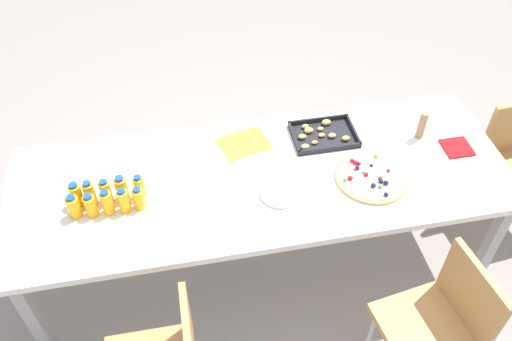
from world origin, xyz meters
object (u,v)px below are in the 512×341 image
Objects in this scene: cardboard_tube at (422,125)px; fruit_pizza at (372,176)px; juice_bottle_1 at (91,205)px; juice_bottle_2 at (107,203)px; snack_tray at (322,135)px; juice_bottle_5 at (76,195)px; napkin_stack at (457,148)px; juice_bottle_0 at (74,207)px; plate_stack at (280,193)px; juice_bottle_6 at (90,193)px; paper_folder at (244,143)px; party_table at (262,183)px; juice_bottle_8 at (122,189)px; juice_bottle_3 at (124,201)px; juice_bottle_7 at (106,192)px; juice_bottle_4 at (139,198)px; chair_near_right at (441,319)px; juice_bottle_9 at (139,187)px.

fruit_pizza is at bearing -145.45° from cardboard_tube.
juice_bottle_2 reaches higher than juice_bottle_1.
juice_bottle_1 is at bearing -165.21° from snack_tray.
juice_bottle_5 reaches higher than napkin_stack.
juice_bottle_0 is at bearing -173.27° from cardboard_tube.
snack_tray is 0.54m from cardboard_tube.
juice_bottle_2 is at bearing -172.32° from cardboard_tube.
juice_bottle_0 reaches higher than plate_stack.
snack_tray is (1.24, 0.25, -0.06)m from juice_bottle_6.
party_table is at bearing -79.79° from paper_folder.
party_table is 0.86m from juice_bottle_6.
juice_bottle_2 is at bearing -172.72° from party_table.
juice_bottle_0 is 0.24m from juice_bottle_8.
party_table is at bearing 6.43° from juice_bottle_1.
juice_bottle_7 is (-0.08, 0.08, -0.00)m from juice_bottle_3.
juice_bottle_4 is 0.37× the size of snack_tray.
juice_bottle_8 is 1.78m from napkin_stack.
juice_bottle_0 is 0.89× the size of juice_bottle_8.
snack_tray is 2.09× the size of cardboard_tube.
juice_bottle_1 is at bearing -179.32° from juice_bottle_4.
juice_bottle_2 reaches higher than napkin_stack.
juice_bottle_1 is 0.65× the size of plate_stack.
paper_folder is at bearing 21.33° from juice_bottle_0.
chair_near_right is 1.79m from juice_bottle_0.
cardboard_tube is at bearing 6.73° from juice_bottle_0.
juice_bottle_9 is at bearing 49.53° from chair_near_right.
juice_bottle_3 is at bearing -176.85° from napkin_stack.
juice_bottle_8 reaches higher than napkin_stack.
paper_folder is (0.80, 0.35, -0.06)m from juice_bottle_1.
juice_bottle_6 is at bearing -175.09° from cardboard_tube.
juice_bottle_5 is 0.22m from juice_bottle_8.
juice_bottle_6 is at bearing -179.56° from juice_bottle_7.
chair_near_right is 1.63m from juice_bottle_8.
juice_bottle_4 is 0.90× the size of juice_bottle_6.
juice_bottle_3 is at bearing -175.55° from juice_bottle_4.
juice_bottle_3 is 0.55× the size of paper_folder.
juice_bottle_9 is at bearing 12.38° from juice_bottle_0.
paper_folder is at bearing 167.16° from napkin_stack.
juice_bottle_9 is at bearing -154.19° from paper_folder.
party_table is at bearing 1.88° from juice_bottle_8.
juice_bottle_1 is at bearing 178.87° from fruit_pizza.
juice_bottle_2 is 0.72× the size of plate_stack.
cardboard_tube is at bearing 5.56° from juice_bottle_9.
juice_bottle_8 is (0.15, 0.07, 0.01)m from juice_bottle_1.
juice_bottle_8 is 1.12m from snack_tray.
napkin_stack reaches higher than paper_folder.
plate_stack is 0.41m from paper_folder.
chair_near_right is 5.67× the size of juice_bottle_6.
cardboard_tube reaches higher than juice_bottle_2.
juice_bottle_8 is at bearing -179.29° from napkin_stack.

